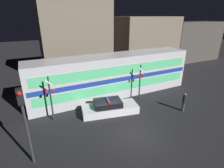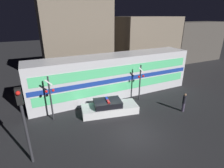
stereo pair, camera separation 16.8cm
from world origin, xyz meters
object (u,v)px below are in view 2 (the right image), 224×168
Objects in this scene: pedestrian at (184,102)px; traffic_light_corner at (23,117)px; train at (114,75)px; crossing_signal_near at (140,81)px; police_car at (109,108)px.

traffic_light_corner is (-12.79, -0.48, 2.24)m from pedestrian.
pedestrian is at bearing -56.41° from train.
crossing_signal_near is at bearing 121.86° from pedestrian.
traffic_light_corner reaches higher than pedestrian.
police_car is 1.40× the size of crossing_signal_near.
police_car is at bearing 26.15° from traffic_light_corner.
police_car is at bearing -166.19° from crossing_signal_near.
train is 10.98m from traffic_light_corner.
pedestrian is at bearing 2.17° from traffic_light_corner.
pedestrian is 0.47× the size of crossing_signal_near.
train reaches higher than police_car.
crossing_signal_near is at bearing 25.23° from police_car.
pedestrian reaches higher than police_car.
pedestrian is 4.53m from crossing_signal_near.
crossing_signal_near reaches higher than pedestrian.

